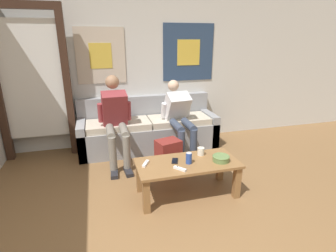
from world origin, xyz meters
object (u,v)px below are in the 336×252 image
person_seated_adult (116,117)px  couch (149,131)px  coffee_table (187,168)px  game_controller_near_right (146,164)px  pillar_candle (201,151)px  person_seated_teen (179,115)px  drink_can_blue (189,158)px  cell_phone (175,161)px  ceramic_bowl (221,158)px  game_controller_near_left (180,169)px  backpack (169,155)px

person_seated_adult → couch: bearing=33.2°
coffee_table → game_controller_near_right: 0.47m
pillar_candle → game_controller_near_right: (-0.66, -0.07, -0.03)m
person_seated_adult → person_seated_teen: (0.93, 0.02, -0.06)m
person_seated_adult → game_controller_near_right: person_seated_adult is taller
drink_can_blue → cell_phone: (-0.13, 0.09, -0.06)m
coffee_table → cell_phone: 0.16m
pillar_candle → drink_can_blue: drink_can_blue is taller
person_seated_adult → drink_can_blue: size_ratio=9.73×
cell_phone → coffee_table: bearing=-23.0°
coffee_table → game_controller_near_right: game_controller_near_right is taller
pillar_candle → ceramic_bowl: bearing=-53.3°
coffee_table → person_seated_teen: size_ratio=1.04×
couch → person_seated_adult: (-0.53, -0.35, 0.37)m
drink_can_blue → game_controller_near_left: (-0.14, -0.12, -0.05)m
game_controller_near_left → cell_phone: game_controller_near_left is taller
coffee_table → drink_can_blue: drink_can_blue is taller
person_seated_adult → cell_phone: (0.55, -1.05, -0.25)m
couch → game_controller_near_left: size_ratio=16.29×
cell_phone → pillar_candle: bearing=13.0°
person_seated_adult → cell_phone: bearing=-62.4°
game_controller_near_left → pillar_candle: bearing=39.1°
ceramic_bowl → cell_phone: size_ratio=1.26×
person_seated_teen → drink_can_blue: (-0.26, -1.15, -0.13)m
backpack → game_controller_near_right: size_ratio=2.84×
couch → cell_phone: 1.40m
game_controller_near_right → backpack: bearing=54.7°
coffee_table → backpack: coffee_table is taller
person_seated_teen → coffee_table: bearing=-102.9°
person_seated_teen → game_controller_near_left: bearing=-107.2°
pillar_candle → drink_can_blue: bearing=-141.6°
ceramic_bowl → pillar_candle: 0.26m
drink_can_blue → cell_phone: bearing=146.6°
backpack → cell_phone: bearing=-99.2°
backpack → ceramic_bowl: 0.87m
ceramic_bowl → person_seated_teen: bearing=95.1°
drink_can_blue → cell_phone: drink_can_blue is taller
ceramic_bowl → cell_phone: (-0.49, 0.13, -0.03)m
person_seated_adult → drink_can_blue: (0.68, -1.13, -0.19)m
couch → game_controller_near_right: 1.42m
person_seated_teen → cell_phone: bearing=-109.9°
couch → ceramic_bowl: (0.51, -1.52, 0.15)m
ceramic_bowl → backpack: bearing=118.0°
game_controller_near_left → couch: bearing=90.4°
game_controller_near_left → coffee_table: bearing=47.2°
ceramic_bowl → pillar_candle: pillar_candle is taller
couch → person_seated_teen: (0.40, -0.32, 0.31)m
backpack → game_controller_near_left: bearing=-97.5°
pillar_candle → drink_can_blue: size_ratio=0.83×
pillar_candle → coffee_table: bearing=-147.5°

